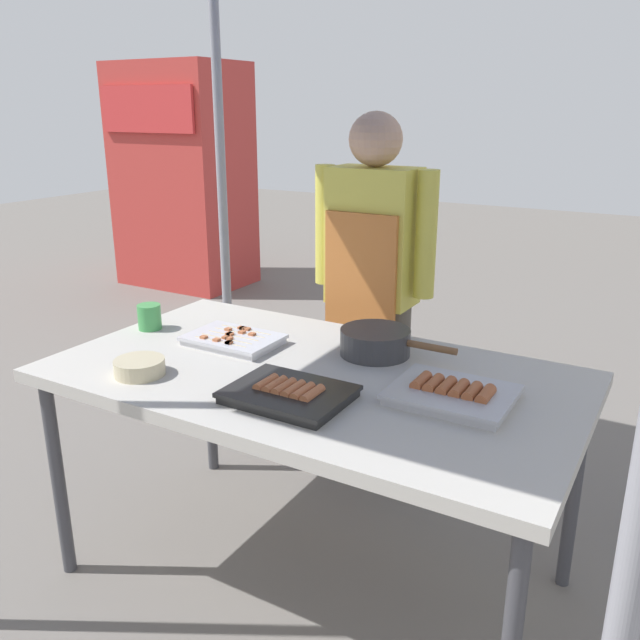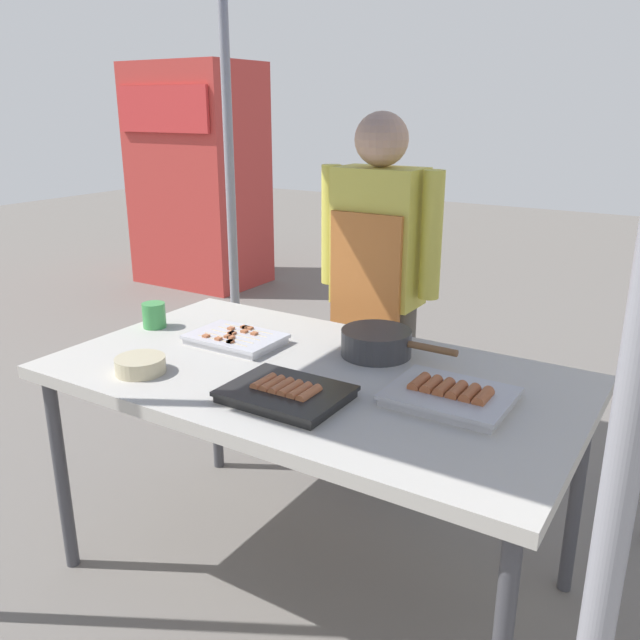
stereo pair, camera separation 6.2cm
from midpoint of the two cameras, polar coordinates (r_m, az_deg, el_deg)
ground_plane at (r=2.41m, az=0.11°, el=-21.19°), size 18.00×18.00×0.00m
stall_table at (r=2.04m, az=0.12°, el=-5.80°), size 1.60×0.90×0.75m
tray_grilled_sausages at (r=1.85m, az=12.10°, el=-6.40°), size 0.33×0.27×0.05m
tray_meat_skewers at (r=2.25m, az=-6.53°, el=-1.63°), size 0.31×0.21×0.04m
tray_pork_links at (r=1.82m, az=-1.98°, el=-6.35°), size 0.33×0.25×0.05m
cooking_wok at (r=2.14m, az=5.77°, el=-1.87°), size 0.39×0.23×0.08m
condiment_bowl at (r=2.06m, az=-14.42°, el=-3.78°), size 0.15×0.15×0.05m
drink_cup_near_edge at (r=2.47m, az=-13.44°, el=0.40°), size 0.08×0.08×0.09m
vendor_woman at (r=2.66m, az=5.65°, el=4.02°), size 0.52×0.22×1.50m
neighbor_stall_right at (r=5.97m, az=-10.17°, el=12.13°), size 1.07×0.76×1.87m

